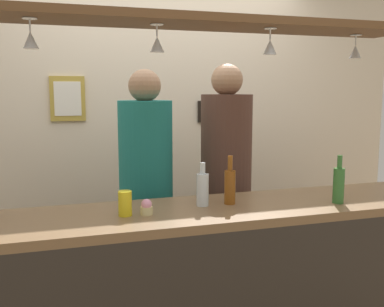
{
  "coord_description": "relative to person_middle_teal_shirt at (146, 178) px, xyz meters",
  "views": [
    {
      "loc": [
        -0.77,
        -2.43,
        1.6
      ],
      "look_at": [
        0.0,
        0.1,
        1.21
      ],
      "focal_mm": 41.04,
      "sensor_mm": 36.0,
      "label": 1
    }
  ],
  "objects": [
    {
      "name": "bottle_beer_green_import",
      "position": [
        0.91,
        -0.73,
        0.05
      ],
      "size": [
        0.06,
        0.06,
        0.26
      ],
      "color": "#336B2D",
      "rests_on": "bar_counter"
    },
    {
      "name": "picture_frame_caricature",
      "position": [
        -0.44,
        0.79,
        0.49
      ],
      "size": [
        0.26,
        0.02,
        0.34
      ],
      "color": "#B29338",
      "rests_on": "back_wall"
    },
    {
      "name": "hanging_wineglass_center_left",
      "position": [
        0.54,
        -0.62,
        0.78
      ],
      "size": [
        0.07,
        0.07,
        0.13
      ],
      "color": "silver",
      "rests_on": "overhead_glass_rack"
    },
    {
      "name": "overhead_glass_rack",
      "position": [
        0.26,
        -0.57,
        0.89
      ],
      "size": [
        2.2,
        0.36,
        0.04
      ],
      "primitive_type": "cube",
      "color": "brown"
    },
    {
      "name": "picture_frame_lower_pair",
      "position": [
        0.75,
        0.79,
        0.38
      ],
      "size": [
        0.3,
        0.02,
        0.18
      ],
      "color": "black",
      "rests_on": "back_wall"
    },
    {
      "name": "hanging_wineglass_center",
      "position": [
        1.13,
        -0.51,
        0.78
      ],
      "size": [
        0.07,
        0.07,
        0.13
      ],
      "color": "silver",
      "rests_on": "overhead_glass_rack"
    },
    {
      "name": "person_middle_teal_shirt",
      "position": [
        0.0,
        0.0,
        0.0
      ],
      "size": [
        0.34,
        0.34,
        1.73
      ],
      "color": "#2D334C",
      "rests_on": "ground_plane"
    },
    {
      "name": "person_right_brown_shirt",
      "position": [
        0.54,
        -0.0,
        0.03
      ],
      "size": [
        0.34,
        0.34,
        1.77
      ],
      "color": "#2D334C",
      "rests_on": "ground_plane"
    },
    {
      "name": "cupcake",
      "position": [
        -0.12,
        -0.65,
        -0.01
      ],
      "size": [
        0.06,
        0.06,
        0.08
      ],
      "color": "beige",
      "rests_on": "bar_counter"
    },
    {
      "name": "bar_counter",
      "position": [
        0.26,
        -0.77,
        -0.37
      ],
      "size": [
        2.7,
        0.55,
        0.99
      ],
      "color": "brown",
      "rests_on": "ground_plane"
    },
    {
      "name": "bottle_beer_amber_tall",
      "position": [
        0.34,
        -0.57,
        0.05
      ],
      "size": [
        0.06,
        0.06,
        0.26
      ],
      "color": "brown",
      "rests_on": "bar_counter"
    },
    {
      "name": "hanging_wineglass_left",
      "position": [
        -0.05,
        -0.58,
        0.78
      ],
      "size": [
        0.07,
        0.07,
        0.13
      ],
      "color": "silver",
      "rests_on": "overhead_glass_rack"
    },
    {
      "name": "hanging_wineglass_far_left",
      "position": [
        -0.62,
        -0.59,
        0.78
      ],
      "size": [
        0.07,
        0.07,
        0.13
      ],
      "color": "silver",
      "rests_on": "overhead_glass_rack"
    },
    {
      "name": "bottle_soda_clear",
      "position": [
        0.19,
        -0.57,
        0.04
      ],
      "size": [
        0.06,
        0.06,
        0.23
      ],
      "color": "silver",
      "rests_on": "bar_counter"
    },
    {
      "name": "back_wall",
      "position": [
        0.26,
        0.83,
        0.26
      ],
      "size": [
        4.4,
        0.06,
        2.6
      ],
      "primitive_type": "cube",
      "color": "beige",
      "rests_on": "ground_plane"
    },
    {
      "name": "drink_can",
      "position": [
        -0.23,
        -0.63,
        0.01
      ],
      "size": [
        0.07,
        0.07,
        0.12
      ],
      "primitive_type": "cylinder",
      "color": "yellow",
      "rests_on": "bar_counter"
    }
  ]
}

